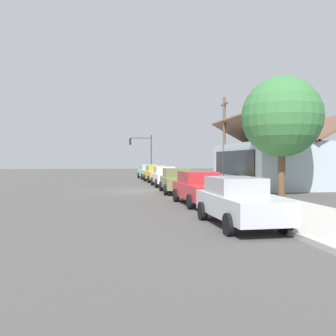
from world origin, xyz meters
The scene contains 13 objects.
ground_plane centered at (0.00, 0.00, 0.00)m, with size 120.00×120.00×0.00m, color #4C4947.
sidewalk_curb centered at (0.00, 5.60, 0.08)m, with size 60.00×4.20×0.16m, color #B2AFA8.
car_seafoam centered at (-15.62, 2.74, 0.82)m, with size 4.95×2.25×1.59m.
car_mustard centered at (-9.85, 2.83, 0.81)m, with size 4.43×2.17×1.59m.
car_ivory centered at (-4.07, 2.84, 0.81)m, with size 4.37×1.94×1.59m.
car_olive centered at (1.79, 2.79, 0.82)m, with size 4.83×2.21×1.59m.
car_cherry centered at (8.22, 2.74, 0.82)m, with size 4.78×2.12×1.59m.
car_silver centered at (14.06, 2.63, 0.81)m, with size 4.60×2.04×1.59m.
storefront_building centered at (-2.79, 11.98, 1.87)m, with size 11.96×7.97×5.60m.
shade_tree centered at (4.86, 8.56, 4.70)m, with size 4.78×4.78×7.10m.
traffic_light_main centered at (-20.59, 2.54, 3.49)m, with size 0.37×2.79×5.20m.
utility_pole_wooden centered at (-5.31, 8.20, 3.93)m, with size 1.80×0.24×7.50m.
fire_hydrant_red centered at (3.52, 4.20, 0.50)m, with size 0.22×0.22×0.71m.
Camera 1 is at (25.96, -1.60, 2.21)m, focal length 40.30 mm.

